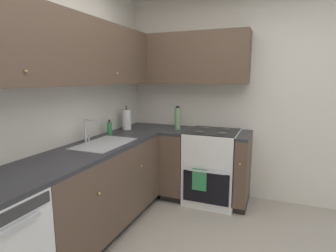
{
  "coord_description": "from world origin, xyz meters",
  "views": [
    {
      "loc": [
        -1.71,
        -0.46,
        1.55
      ],
      "look_at": [
        0.96,
        0.61,
        1.05
      ],
      "focal_mm": 29.21,
      "sensor_mm": 36.0,
      "label": 1
    }
  ],
  "objects": [
    {
      "name": "wall_right",
      "position": [
        1.88,
        0.0,
        1.29
      ],
      "size": [
        0.05,
        3.02,
        2.59
      ],
      "primitive_type": "cube",
      "color": "silver",
      "rests_on": "ground_plane"
    },
    {
      "name": "paper_towel_roll",
      "position": [
        1.31,
        1.32,
        1.03
      ],
      "size": [
        0.11,
        0.11,
        0.32
      ],
      "color": "white",
      "rests_on": "countertop_back"
    },
    {
      "name": "lower_cabinets_back",
      "position": [
        0.41,
        1.16,
        0.44
      ],
      "size": [
        1.7,
        0.62,
        0.86
      ],
      "color": "brown",
      "rests_on": "ground_plane"
    },
    {
      "name": "upper_cabinets_back",
      "position": [
        0.25,
        1.3,
        1.8
      ],
      "size": [
        2.59,
        0.34,
        0.62
      ],
      "color": "brown"
    },
    {
      "name": "lower_cabinets_right",
      "position": [
        1.56,
        0.43,
        0.44
      ],
      "size": [
        0.62,
        1.06,
        0.86
      ],
      "color": "brown",
      "rests_on": "ground_plane"
    },
    {
      "name": "soap_bottle",
      "position": [
        0.94,
        1.34,
        0.98
      ],
      "size": [
        0.05,
        0.05,
        0.18
      ],
      "color": "#338C4C",
      "rests_on": "countertop_back"
    },
    {
      "name": "sink",
      "position": [
        0.54,
        1.13,
        0.86
      ],
      "size": [
        0.65,
        0.4,
        0.1
      ],
      "color": "#B7B7BC",
      "rests_on": "countertop_back"
    },
    {
      "name": "oil_bottle",
      "position": [
        1.56,
        0.72,
        1.04
      ],
      "size": [
        0.08,
        0.08,
        0.3
      ],
      "color": "#729E66",
      "rests_on": "countertop_right"
    },
    {
      "name": "wall_back",
      "position": [
        0.0,
        1.49,
        1.29
      ],
      "size": [
        3.82,
        0.05,
        2.59
      ],
      "primitive_type": "cube",
      "color": "silver",
      "rests_on": "ground_plane"
    },
    {
      "name": "countertop_right",
      "position": [
        1.56,
        0.43,
        0.88
      ],
      "size": [
        0.6,
        1.06,
        0.03
      ],
      "color": "#2D2D33",
      "rests_on": "lower_cabinets_right"
    },
    {
      "name": "faucet",
      "position": [
        0.54,
        1.34,
        1.04
      ],
      "size": [
        0.07,
        0.16,
        0.24
      ],
      "color": "silver",
      "rests_on": "countertop_back"
    },
    {
      "name": "countertop_back",
      "position": [
        0.41,
        1.16,
        0.88
      ],
      "size": [
        2.91,
        0.6,
        0.03
      ],
      "primitive_type": "cube",
      "color": "#2D2D33",
      "rests_on": "lower_cabinets_back"
    },
    {
      "name": "oven_range",
      "position": [
        1.58,
        0.26,
        0.46
      ],
      "size": [
        0.68,
        0.62,
        1.05
      ],
      "color": "white",
      "rests_on": "ground_plane"
    },
    {
      "name": "upper_cabinets_right",
      "position": [
        1.7,
        0.67,
        1.8
      ],
      "size": [
        0.32,
        1.59,
        0.62
      ],
      "color": "brown"
    }
  ]
}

